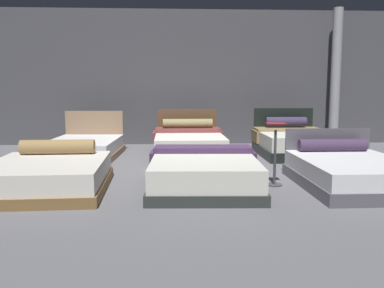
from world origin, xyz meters
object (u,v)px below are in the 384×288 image
(bed_0, at_px, (48,175))
(support_pillar, at_px, (336,78))
(bed_3, at_px, (84,148))
(price_sign, at_px, (275,162))
(bed_4, at_px, (189,143))
(bed_2, at_px, (352,172))
(bed_1, at_px, (204,173))
(bed_5, at_px, (293,143))

(bed_0, height_order, support_pillar, support_pillar)
(bed_0, bearing_deg, bed_3, 89.77)
(price_sign, bearing_deg, bed_0, -177.58)
(bed_3, height_order, bed_4, bed_4)
(bed_2, distance_m, price_sign, 1.16)
(bed_1, distance_m, bed_5, 3.74)
(bed_0, height_order, bed_3, bed_3)
(bed_2, xyz_separation_m, support_pillar, (1.55, 4.60, 1.53))
(bed_3, distance_m, price_sign, 4.44)
(bed_4, bearing_deg, bed_5, -1.59)
(bed_3, xyz_separation_m, bed_4, (2.27, 0.08, 0.07))
(support_pillar, bearing_deg, price_sign, -121.06)
(bed_0, xyz_separation_m, bed_2, (4.48, 0.02, -0.00))
(bed_2, xyz_separation_m, price_sign, (-1.15, 0.12, 0.14))
(bed_4, height_order, bed_5, bed_5)
(bed_2, bearing_deg, bed_3, 147.25)
(bed_2, bearing_deg, bed_1, -179.03)
(bed_0, xyz_separation_m, support_pillar, (6.03, 4.62, 1.52))
(bed_4, bearing_deg, price_sign, -68.37)
(bed_5, distance_m, price_sign, 3.06)
(bed_0, xyz_separation_m, bed_4, (2.17, 3.03, 0.04))
(bed_0, distance_m, bed_4, 3.73)
(bed_2, bearing_deg, bed_0, -179.87)
(bed_0, bearing_deg, bed_5, 31.47)
(bed_1, distance_m, bed_3, 3.79)
(bed_4, bearing_deg, bed_2, -52.75)
(bed_4, bearing_deg, bed_1, -88.75)
(bed_0, xyz_separation_m, price_sign, (3.33, 0.14, 0.14))
(bed_1, xyz_separation_m, bed_2, (2.23, 0.04, -0.02))
(bed_2, bearing_deg, support_pillar, 71.24)
(bed_3, height_order, price_sign, price_sign)
(bed_0, bearing_deg, bed_4, 52.29)
(support_pillar, bearing_deg, bed_5, -133.40)
(bed_3, relative_size, support_pillar, 0.63)
(bed_0, xyz_separation_m, bed_5, (4.48, 2.98, 0.05))
(bed_4, xyz_separation_m, price_sign, (1.16, -2.89, 0.09))
(bed_1, relative_size, price_sign, 2.09)
(support_pillar, bearing_deg, bed_3, -164.76)
(bed_4, relative_size, bed_5, 1.07)
(bed_3, xyz_separation_m, bed_5, (4.58, 0.03, 0.08))
(bed_2, xyz_separation_m, bed_5, (-0.00, 2.96, 0.06))
(bed_0, distance_m, bed_2, 4.48)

